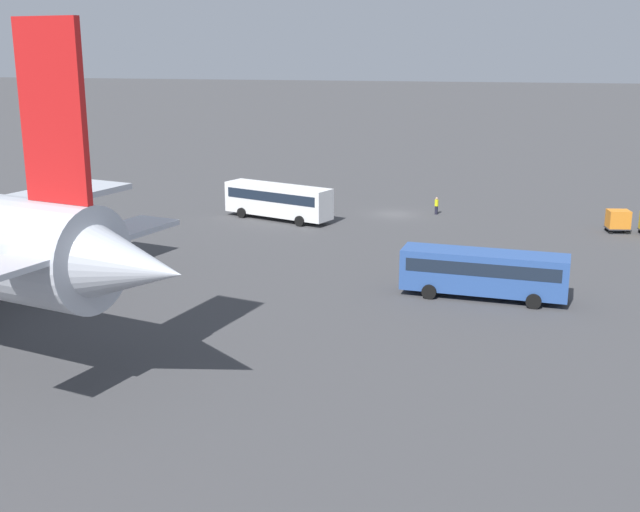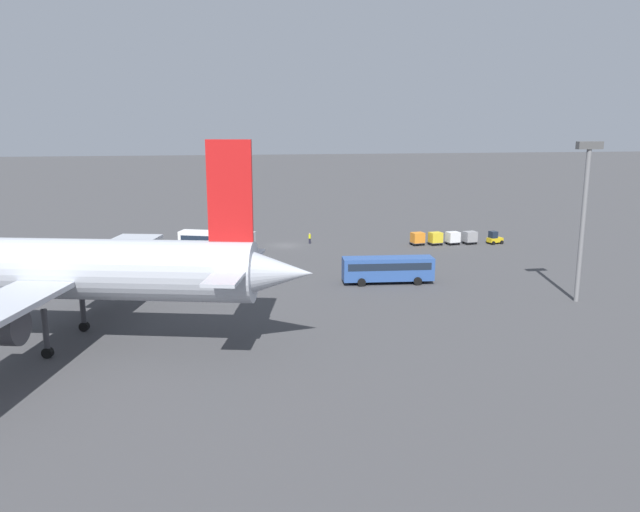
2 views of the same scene
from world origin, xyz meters
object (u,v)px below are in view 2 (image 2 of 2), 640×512
object	(u,v)px
cargo_cart_yellow	(436,238)
shuttle_bus_far	(388,268)
cargo_cart_grey	(470,237)
airplane	(46,270)
cargo_cart_orange	(418,238)
worker_person	(310,238)
cargo_cart_white	(453,237)
baggage_tug	(494,238)
shuttle_bus_near	(217,241)

from	to	relation	value
cargo_cart_yellow	shuttle_bus_far	bearing A→B (deg)	57.10
shuttle_bus_far	cargo_cart_grey	world-z (taller)	shuttle_bus_far
airplane	shuttle_bus_far	distance (m)	38.86
cargo_cart_grey	cargo_cart_orange	bearing A→B (deg)	-3.53
worker_person	cargo_cart_white	distance (m)	23.12
airplane	cargo_cart_yellow	bearing A→B (deg)	-128.32
cargo_cart_orange	cargo_cart_yellow	bearing A→B (deg)	173.26
baggage_tug	shuttle_bus_near	bearing A→B (deg)	-12.97
shuttle_bus_near	baggage_tug	size ratio (longest dim) A/B	4.35
airplane	cargo_cart_grey	xyz separation A→B (m)	(-55.45, -37.52, -5.53)
shuttle_bus_near	cargo_cart_grey	world-z (taller)	shuttle_bus_near
worker_person	cargo_cart_orange	size ratio (longest dim) A/B	0.77
baggage_tug	cargo_cart_yellow	distance (m)	9.79
baggage_tug	cargo_cart_yellow	xyz separation A→B (m)	(9.77, -0.66, 0.25)
cargo_cart_yellow	cargo_cart_grey	bearing A→B (deg)	178.08
airplane	worker_person	distance (m)	52.37
worker_person	cargo_cart_white	size ratio (longest dim) A/B	0.77
airplane	shuttle_bus_near	xyz separation A→B (m)	(-15.05, -36.67, -4.70)
baggage_tug	cargo_cart_orange	size ratio (longest dim) A/B	1.17
shuttle_bus_near	baggage_tug	world-z (taller)	shuttle_bus_near
shuttle_bus_near	cargo_cart_orange	xyz separation A→B (m)	(-31.74, -1.38, -0.83)
shuttle_bus_far	cargo_cart_orange	distance (m)	25.31
airplane	cargo_cart_orange	distance (m)	60.56
shuttle_bus_near	worker_person	bearing A→B (deg)	-137.81
worker_person	cargo_cart_grey	xyz separation A→B (m)	(-25.47, 5.02, 0.32)
cargo_cart_grey	cargo_cart_orange	distance (m)	8.68
shuttle_bus_near	baggage_tug	xyz separation A→B (m)	(-44.40, -0.38, -1.08)
airplane	shuttle_bus_near	world-z (taller)	airplane
airplane	shuttle_bus_far	world-z (taller)	airplane
worker_person	cargo_cart_white	bearing A→B (deg)	167.63
baggage_tug	worker_person	xyz separation A→B (m)	(29.46, -5.48, -0.07)
shuttle_bus_near	shuttle_bus_far	bearing A→B (deg)	154.51
cargo_cart_orange	cargo_cart_white	bearing A→B (deg)	175.35
shuttle_bus_near	cargo_cart_grey	bearing A→B (deg)	-158.04
cargo_cart_orange	cargo_cart_grey	bearing A→B (deg)	176.47
airplane	cargo_cart_yellow	xyz separation A→B (m)	(-49.68, -37.71, -5.53)
baggage_tug	cargo_cart_grey	world-z (taller)	baggage_tug
baggage_tug	cargo_cart_grey	xyz separation A→B (m)	(3.99, -0.47, 0.25)
shuttle_bus_near	cargo_cart_orange	world-z (taller)	shuttle_bus_near
airplane	shuttle_bus_near	bearing A→B (deg)	-97.83
shuttle_bus_near	cargo_cart_grey	distance (m)	40.42
airplane	baggage_tug	bearing A→B (deg)	-133.59
cargo_cart_orange	shuttle_bus_near	bearing A→B (deg)	2.49
shuttle_bus_far	cargo_cart_orange	bearing A→B (deg)	-111.97
worker_person	cargo_cart_yellow	size ratio (longest dim) A/B	0.77
airplane	worker_person	xyz separation A→B (m)	(-29.99, -42.53, -5.85)
airplane	cargo_cart_orange	bearing A→B (deg)	-126.40
cargo_cart_orange	baggage_tug	bearing A→B (deg)	175.47
baggage_tug	cargo_cart_white	bearing A→B (deg)	-17.88
shuttle_bus_near	shuttle_bus_far	size ratio (longest dim) A/B	1.02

